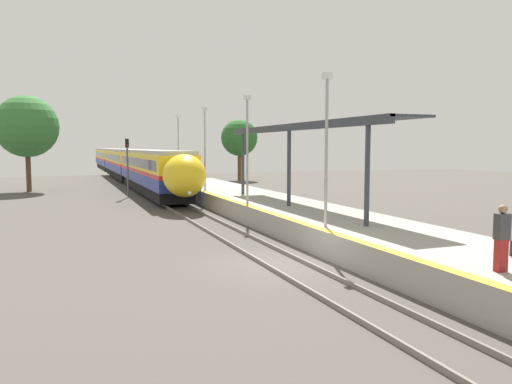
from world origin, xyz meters
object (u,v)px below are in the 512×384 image
lamppost_mid (247,142)px  lamppost_farthest (178,144)px  train (124,162)px  railway_signal (127,162)px  lamppost_near (326,140)px  person_waiting (502,237)px  lamppost_far (205,143)px

lamppost_mid → lamppost_farthest: size_ratio=1.00×
train → lamppost_mid: bearing=-86.7°
railway_signal → lamppost_near: (4.61, -24.33, 1.47)m
train → lamppost_farthest: bearing=-84.0°
lamppost_farthest → train: bearing=96.0°
person_waiting → lamppost_near: bearing=94.8°
person_waiting → lamppost_near: (-0.64, 7.69, 2.46)m
train → railway_signal: railway_signal is taller
train → lamppost_farthest: (2.31, -22.00, 2.15)m
lamppost_farthest → lamppost_mid: bearing=-90.0°
person_waiting → lamppost_mid: lamppost_mid is taller
train → lamppost_farthest: size_ratio=12.33×
lamppost_mid → lamppost_farthest: 17.62m
person_waiting → lamppost_mid: size_ratio=0.28×
train → lamppost_near: 48.53m
railway_signal → lamppost_near: lamppost_near is taller
lamppost_near → lamppost_far: (0.00, 17.62, 0.00)m
person_waiting → lamppost_far: 25.44m
lamppost_near → person_waiting: bearing=-85.2°
train → lamppost_farthest: 22.23m
lamppost_farthest → railway_signal: bearing=-155.6°
lamppost_farthest → lamppost_near: bearing=-90.0°
train → lamppost_farthest: lamppost_farthest is taller
railway_signal → lamppost_far: 8.28m
railway_signal → lamppost_near: bearing=-79.3°
person_waiting → lamppost_near: size_ratio=0.28×
person_waiting → lamppost_far: bearing=91.5°
person_waiting → lamppost_far: lamppost_far is taller
lamppost_near → lamppost_farthest: bearing=90.0°
train → lamppost_far: size_ratio=12.33×
lamppost_near → lamppost_farthest: size_ratio=1.00×
lamppost_far → lamppost_farthest: (0.00, 8.81, 0.00)m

